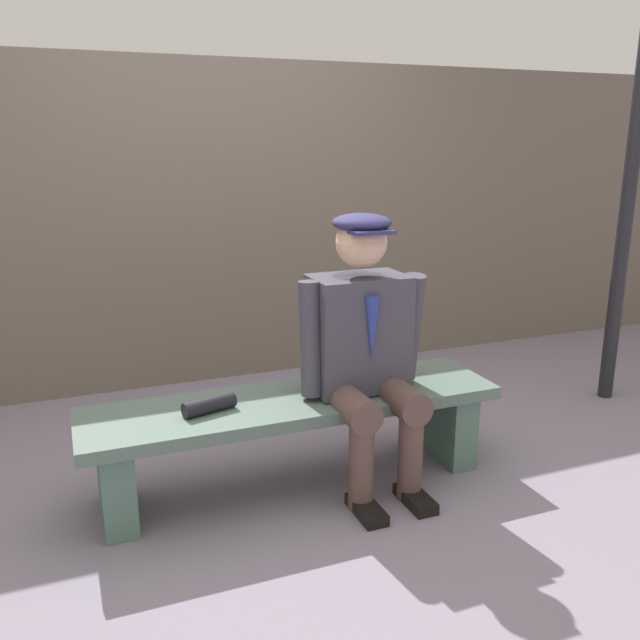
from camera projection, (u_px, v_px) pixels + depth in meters
ground_plane at (295, 483)px, 3.12m from camera, size 30.00×30.00×0.00m
bench at (295, 422)px, 3.03m from camera, size 1.89×0.48×0.43m
seated_man at (364, 341)px, 2.99m from camera, size 0.60×0.63×1.24m
rolled_magazine at (209, 405)px, 2.83m from camera, size 0.24×0.13×0.07m
stadium_wall at (209, 225)px, 4.32m from camera, size 12.00×0.24×2.04m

